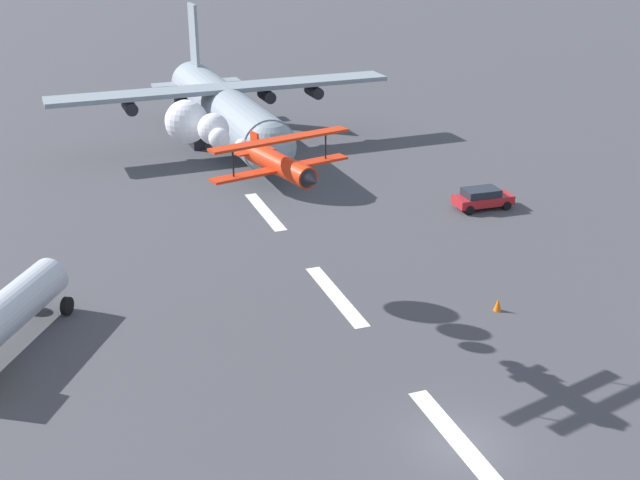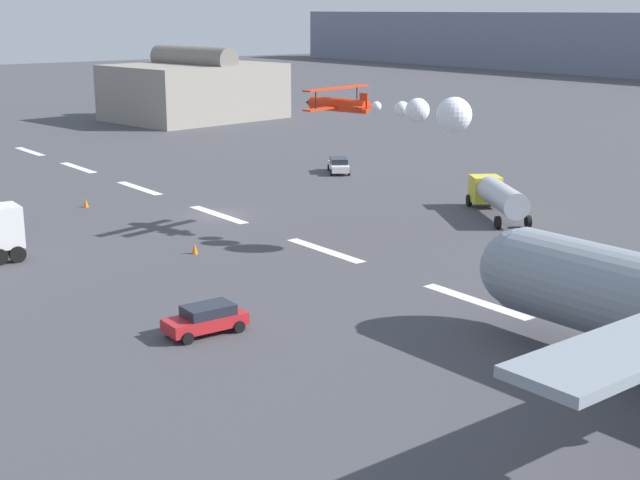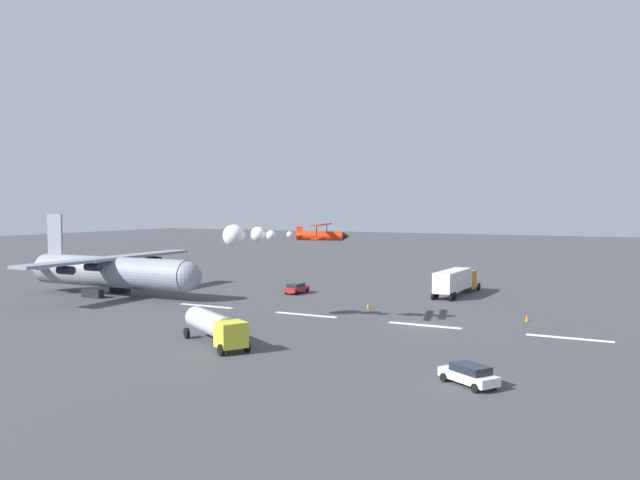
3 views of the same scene
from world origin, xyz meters
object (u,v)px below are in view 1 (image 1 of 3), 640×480
at_px(fuel_tanker_truck, 0,320).
at_px(traffic_cone_far, 498,304).
at_px(cargo_transport_plane, 229,111).
at_px(stunt_biplane_red, 215,133).
at_px(followme_car_yellow, 482,198).

distance_m(fuel_tanker_truck, traffic_cone_far, 25.91).
bearing_deg(traffic_cone_far, fuel_tanker_truck, 79.54).
height_order(fuel_tanker_truck, traffic_cone_far, fuel_tanker_truck).
bearing_deg(cargo_transport_plane, stunt_biplane_red, 165.11).
height_order(stunt_biplane_red, followme_car_yellow, stunt_biplane_red).
bearing_deg(fuel_tanker_truck, followme_car_yellow, -73.67).
bearing_deg(fuel_tanker_truck, stunt_biplane_red, -79.47).
relative_size(cargo_transport_plane, fuel_tanker_truck, 3.26).
xyz_separation_m(stunt_biplane_red, traffic_cone_far, (-6.87, -13.78, -9.18)).
xyz_separation_m(stunt_biplane_red, fuel_tanker_truck, (-2.17, 11.67, -7.81)).
xyz_separation_m(cargo_transport_plane, traffic_cone_far, (-35.54, -6.15, -3.16)).
relative_size(fuel_tanker_truck, traffic_cone_far, 12.71).
height_order(cargo_transport_plane, stunt_biplane_red, cargo_transport_plane).
bearing_deg(followme_car_yellow, fuel_tanker_truck, 106.33).
height_order(cargo_transport_plane, fuel_tanker_truck, cargo_transport_plane).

